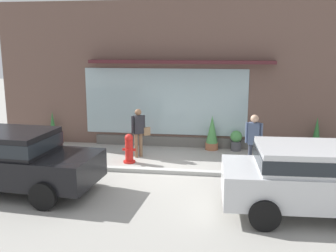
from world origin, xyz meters
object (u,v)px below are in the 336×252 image
Objects in this scene: pedestrian_passerby at (254,138)px; parked_car_silver at (319,176)px; potted_plant_window_left at (212,133)px; potted_plant_trailing_edge at (236,140)px; potted_plant_near_hydrant at (53,128)px; potted_plant_doorstep at (316,136)px; fire_hydrant at (129,149)px; parked_car_black at (9,157)px; pedestrian_with_handbag at (139,129)px.

pedestrian_passerby is 3.08m from parked_car_silver.
potted_plant_window_left is 1.72× the size of potted_plant_trailing_edge.
potted_plant_near_hydrant is 6.16m from potted_plant_window_left.
potted_plant_trailing_edge is at bearing -179.69° from potted_plant_doorstep.
fire_hydrant is at bearing -150.13° from potted_plant_trailing_edge.
potted_plant_doorstep is at bearing -0.47° from potted_plant_near_hydrant.
parked_car_silver is 6.11× the size of potted_plant_trailing_edge.
pedestrian_passerby is 3.41m from potted_plant_doorstep.
potted_plant_doorstep is (3.65, 0.00, 0.02)m from potted_plant_window_left.
potted_plant_near_hydrant is 1.00× the size of potted_plant_window_left.
potted_plant_doorstep is at bearing 17.86° from fire_hydrant.
pedestrian_passerby is 1.39× the size of potted_plant_near_hydrant.
parked_car_black is at bearing -148.14° from pedestrian_passerby.
pedestrian_passerby is at bearing -133.77° from potted_plant_doorstep.
potted_plant_near_hydrant is (-1.08, 4.97, -0.31)m from parked_car_black.
pedestrian_with_handbag is at bearing 75.36° from fire_hydrant.
potted_plant_doorstep is 2.78m from potted_plant_trailing_edge.
pedestrian_passerby is at bearing 25.30° from parked_car_black.
potted_plant_doorstep reaches higher than potted_plant_near_hydrant.
fire_hydrant is at bearing -140.79° from pedestrian_with_handbag.
potted_plant_near_hydrant reaches higher than potted_plant_window_left.
parked_car_silver reaches higher than potted_plant_trailing_edge.
parked_car_silver is 3.44× the size of potted_plant_doorstep.
potted_plant_window_left is (5.08, 4.89, -0.31)m from parked_car_black.
potted_plant_window_left is (-1.30, 2.44, -0.44)m from pedestrian_passerby.
pedestrian_passerby is 2.80m from potted_plant_window_left.
parked_car_black is 5.09m from potted_plant_near_hydrant.
pedestrian_passerby is (3.91, -0.43, 0.58)m from fire_hydrant.
fire_hydrant is 3.82m from parked_car_black.
parked_car_black is (-2.48, -2.87, 0.45)m from fire_hydrant.
pedestrian_with_handbag is 6.22m from potted_plant_doorstep.
fire_hydrant is 0.73× the size of potted_plant_doorstep.
potted_plant_trailing_edge is (7.04, -0.09, -0.22)m from potted_plant_near_hydrant.
potted_plant_near_hydrant is 0.97× the size of potted_plant_doorstep.
fire_hydrant is at bearing -162.14° from potted_plant_doorstep.
pedestrian_passerby is at bearing -80.02° from potted_plant_trailing_edge.
pedestrian_passerby reaches higher than fire_hydrant.
potted_plant_near_hydrant is 1.72× the size of potted_plant_trailing_edge.
parked_car_black reaches higher than potted_plant_trailing_edge.
fire_hydrant is 6.57m from potted_plant_doorstep.
fire_hydrant is 0.21× the size of parked_car_black.
fire_hydrant is 3.30m from potted_plant_window_left.
fire_hydrant is 4.02m from potted_plant_trailing_edge.
potted_plant_window_left reaches higher than potted_plant_trailing_edge.
parked_car_black is at bearing -77.76° from potted_plant_near_hydrant.
pedestrian_with_handbag is 3.90m from pedestrian_passerby.
pedestrian_passerby is at bearing -18.70° from potted_plant_near_hydrant.
parked_car_black is (-6.39, -2.44, -0.13)m from pedestrian_passerby.
parked_car_black reaches higher than fire_hydrant.
potted_plant_doorstep is at bearing 76.01° from parked_car_silver.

